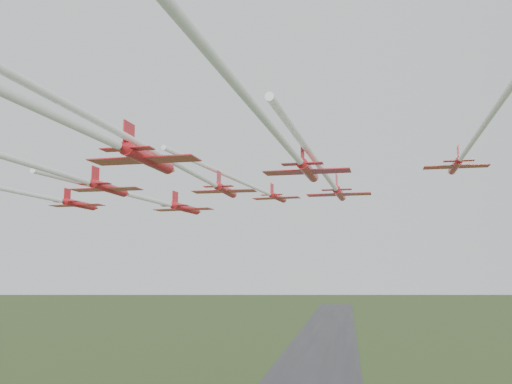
# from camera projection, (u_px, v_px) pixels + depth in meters

# --- Properties ---
(runway) EXTENTS (38.00, 900.00, 0.04)m
(runway) POSITION_uv_depth(u_px,v_px,m) (319.00, 358.00, 271.28)
(runway) COLOR #37373A
(runway) RESTS_ON ground
(jet_lead) EXTENTS (11.41, 48.91, 2.49)m
(jet_lead) POSITION_uv_depth(u_px,v_px,m) (258.00, 189.00, 90.66)
(jet_lead) COLOR red
(jet_row2_left) EXTENTS (10.63, 44.97, 2.95)m
(jet_row2_left) POSITION_uv_depth(u_px,v_px,m) (163.00, 203.00, 87.28)
(jet_row2_left) COLOR red
(jet_row2_right) EXTENTS (9.87, 57.59, 2.91)m
(jet_row2_right) POSITION_uv_depth(u_px,v_px,m) (330.00, 181.00, 75.29)
(jet_row2_right) COLOR red
(jet_row3_left) EXTENTS (9.09, 59.47, 2.40)m
(jet_row3_left) POSITION_uv_depth(u_px,v_px,m) (9.00, 190.00, 69.05)
(jet_row3_left) COLOR red
(jet_row3_mid) EXTENTS (8.36, 53.05, 2.49)m
(jet_row3_mid) POSITION_uv_depth(u_px,v_px,m) (196.00, 175.00, 62.49)
(jet_row3_mid) COLOR red
(jet_row3_right) EXTENTS (8.01, 56.90, 2.38)m
(jet_row3_right) POSITION_uv_depth(u_px,v_px,m) (474.00, 140.00, 57.81)
(jet_row3_right) COLOR red
(jet_row4_left) EXTENTS (8.36, 45.64, 2.48)m
(jet_row4_left) POSITION_uv_depth(u_px,v_px,m) (64.00, 175.00, 57.27)
(jet_row4_left) COLOR red
(jet_row4_right) EXTENTS (9.00, 58.76, 2.66)m
(jet_row4_right) POSITION_uv_depth(u_px,v_px,m) (282.00, 140.00, 44.91)
(jet_row4_right) COLOR red
(jet_trail_solo) EXTENTS (9.60, 56.05, 2.84)m
(jet_trail_solo) POSITION_uv_depth(u_px,v_px,m) (68.00, 122.00, 37.09)
(jet_trail_solo) COLOR red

